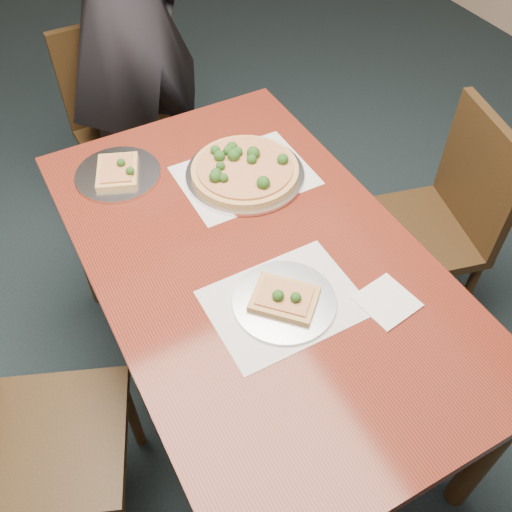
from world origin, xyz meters
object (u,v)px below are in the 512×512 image
pizza_pan (244,170)px  chair_far (124,120)px  chair_right (438,218)px  chair_left (14,435)px  slice_plate_far (118,173)px  slice_plate_near (284,300)px  diner (123,16)px  dining_table (256,276)px

pizza_pan → chair_far: bearing=101.3°
chair_right → chair_left: bearing=-71.9°
chair_far → slice_plate_far: chair_far is taller
pizza_pan → slice_plate_near: pizza_pan is taller
chair_left → chair_right: 1.56m
chair_left → diner: (0.84, 1.27, 0.42)m
chair_left → chair_far: bearing=-9.3°
chair_far → chair_right: same height
slice_plate_near → slice_plate_far: (-0.22, 0.71, -0.00)m
chair_far → slice_plate_far: (-0.20, -0.62, 0.25)m
chair_far → chair_left: bearing=-122.1°
diner → pizza_pan: size_ratio=4.80×
chair_far → chair_right: 1.38m
slice_plate_near → slice_plate_far: slice_plate_near is taller
slice_plate_near → chair_far: bearing=90.7°
dining_table → chair_far: (-0.03, 1.15, -0.14)m
pizza_pan → slice_plate_far: pizza_pan is taller
chair_left → slice_plate_near: (0.77, -0.11, 0.25)m
dining_table → diner: size_ratio=0.80×
chair_right → slice_plate_far: bearing=-102.2°
chair_left → chair_right: bearing=-64.0°
dining_table → chair_left: chair_left is taller
chair_far → slice_plate_near: 1.36m
slice_plate_far → pizza_pan: bearing=-28.8°
dining_table → slice_plate_far: (-0.23, 0.53, 0.10)m
dining_table → slice_plate_far: 0.59m
chair_left → pizza_pan: bearing=-44.0°
chair_right → diner: (-0.71, 1.17, 0.42)m
chair_left → slice_plate_near: bearing=-76.0°
dining_table → slice_plate_far: size_ratio=5.36×
diner → slice_plate_far: diner is taller
chair_far → chair_right: size_ratio=1.00×
chair_left → pizza_pan: (0.91, 0.40, 0.26)m
chair_right → pizza_pan: (-0.64, 0.30, 0.26)m
diner → slice_plate_near: bearing=68.0°
dining_table → chair_far: 1.16m
diner → chair_left: bearing=37.6°
diner → pizza_pan: (0.07, -0.87, -0.16)m
dining_table → pizza_pan: size_ratio=3.85×
chair_far → slice_plate_far: 0.69m
dining_table → slice_plate_near: 0.21m
pizza_pan → slice_plate_near: size_ratio=1.39×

